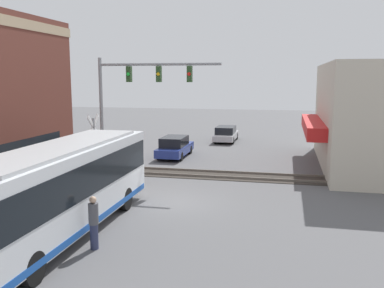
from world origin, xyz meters
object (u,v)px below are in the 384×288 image
(city_bus, at_px, (62,186))
(pedestrian_near_bus, at_px, (94,222))
(pedestrian_at_crossing, at_px, (114,165))
(parked_car_blue, at_px, (175,147))
(parked_car_silver, at_px, (226,134))
(crossing_signal, at_px, (94,141))

(city_bus, relative_size, pedestrian_near_bus, 5.98)
(city_bus, height_order, pedestrian_near_bus, city_bus)
(pedestrian_near_bus, distance_m, pedestrian_at_crossing, 10.02)
(parked_car_blue, relative_size, parked_car_silver, 1.00)
(parked_car_silver, relative_size, pedestrian_near_bus, 2.56)
(crossing_signal, distance_m, pedestrian_near_bus, 10.04)
(parked_car_blue, bearing_deg, city_bus, 180.00)
(parked_car_blue, distance_m, parked_car_silver, 8.93)
(crossing_signal, xyz_separation_m, pedestrian_at_crossing, (0.46, -0.96, -1.40))
(city_bus, relative_size, crossing_signal, 2.93)
(pedestrian_near_bus, height_order, pedestrian_at_crossing, pedestrian_near_bus)
(parked_car_blue, xyz_separation_m, pedestrian_near_bus, (-17.23, -1.70, 0.25))
(parked_car_silver, height_order, pedestrian_at_crossing, pedestrian_at_crossing)
(parked_car_silver, bearing_deg, city_bus, 174.01)
(pedestrian_near_bus, bearing_deg, city_bus, 59.99)
(parked_car_blue, relative_size, pedestrian_at_crossing, 2.72)
(parked_car_silver, distance_m, pedestrian_at_crossing, 16.81)
(city_bus, bearing_deg, pedestrian_at_crossing, 10.34)
(crossing_signal, bearing_deg, pedestrian_at_crossing, -64.25)
(parked_car_blue, bearing_deg, pedestrian_near_bus, -174.36)
(pedestrian_near_bus, relative_size, pedestrian_at_crossing, 1.06)
(city_bus, height_order, crossing_signal, crossing_signal)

